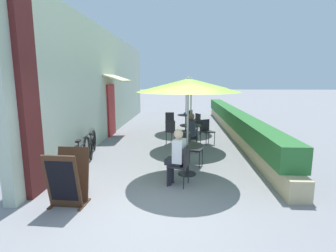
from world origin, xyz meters
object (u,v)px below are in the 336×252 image
object	(u,v)px
patio_umbrella_mid	(191,84)
cafe_chair_far_back	(192,118)
cafe_chair_near_right	(182,163)
cafe_chair_mid_back	(206,130)
cafe_chair_near_left	(192,147)
seated_patron_near_right	(177,155)
seated_patron_mid_right	(190,131)
coffee_cup_mid	(191,124)
patio_table_mid	(191,131)
patio_umbrella_far	(186,83)
coffee_cup_far	(185,113)
menu_board	(68,178)
coffee_cup_near	(184,143)
cafe_chair_far_right	(196,122)
patio_umbrella_near	(188,85)
patio_table_near	(187,153)
cafe_chair_mid_left	(172,130)
patio_table_far	(186,120)
cafe_chair_far_left	(170,120)
bicycle_leaning	(82,152)
bicycle_second	(92,144)
cafe_chair_mid_right	(193,136)

from	to	relation	value
patio_umbrella_mid	cafe_chair_far_back	distance (m)	3.74
cafe_chair_near_right	cafe_chair_mid_back	distance (m)	3.99
cafe_chair_near_left	seated_patron_near_right	xyz separation A→B (m)	(-0.38, -1.38, 0.17)
seated_patron_mid_right	coffee_cup_mid	xyz separation A→B (m)	(0.06, 0.78, 0.10)
patio_table_mid	seated_patron_mid_right	distance (m)	0.73
patio_umbrella_far	coffee_cup_far	xyz separation A→B (m)	(-0.06, 0.10, -1.37)
coffee_cup_mid	menu_board	size ratio (longest dim) A/B	0.09
cafe_chair_near_left	coffee_cup_far	distance (m)	4.88
patio_umbrella_far	coffee_cup_far	distance (m)	1.37
seated_patron_near_right	coffee_cup_near	xyz separation A→B (m)	(0.15, 0.66, 0.10)
seated_patron_mid_right	cafe_chair_far_right	bearing A→B (deg)	-6.04
patio_umbrella_near	patio_table_mid	distance (m)	3.21
patio_table_near	cafe_chair_far_back	bearing A→B (deg)	86.81
patio_umbrella_near	cafe_chair_mid_left	world-z (taller)	patio_umbrella_near
patio_umbrella_mid	cafe_chair_mid_back	bearing A→B (deg)	35.69
cafe_chair_mid_left	cafe_chair_far_back	distance (m)	3.17
cafe_chair_far_right	menu_board	distance (m)	7.10
cafe_chair_near_right	cafe_chair_far_right	xyz separation A→B (m)	(0.58, 5.59, 0.00)
cafe_chair_near_right	cafe_chair_far_back	xyz separation A→B (m)	(0.48, 6.82, 0.00)
patio_umbrella_mid	cafe_chair_far_back	xyz separation A→B (m)	(0.18, 3.35, -1.64)
cafe_chair_near_right	patio_table_far	world-z (taller)	cafe_chair_near_right
patio_table_mid	cafe_chair_far_back	size ratio (longest dim) A/B	0.86
cafe_chair_mid_back	cafe_chair_far_left	distance (m)	2.65
patio_umbrella_near	bicycle_leaning	xyz separation A→B (m)	(-2.88, 0.67, -1.82)
coffee_cup_near	patio_umbrella_near	bearing A→B (deg)	4.79
cafe_chair_mid_back	patio_table_far	xyz separation A→B (m)	(-0.71, 2.29, 0.01)
cafe_chair_far_right	patio_umbrella_far	bearing A→B (deg)	6.12
seated_patron_near_right	menu_board	world-z (taller)	seated_patron_near_right
coffee_cup_far	menu_board	size ratio (longest dim) A/B	0.09
seated_patron_near_right	patio_umbrella_mid	xyz separation A→B (m)	(0.41, 3.44, 1.47)
bicycle_leaning	patio_table_near	bearing A→B (deg)	-19.94
cafe_chair_mid_left	patio_table_near	bearing A→B (deg)	-50.47
patio_table_mid	cafe_chair_far_left	bearing A→B (deg)	107.69
menu_board	bicycle_second	bearing A→B (deg)	104.62
patio_table_mid	coffee_cup_far	size ratio (longest dim) A/B	8.30
cafe_chair_near_left	seated_patron_mid_right	size ratio (longest dim) A/B	0.70
cafe_chair_near_right	cafe_chair_far_back	distance (m)	6.84
patio_umbrella_near	seated_patron_near_right	size ratio (longest dim) A/B	1.92
cafe_chair_mid_right	bicycle_leaning	world-z (taller)	cafe_chair_mid_right
seated_patron_mid_right	cafe_chair_mid_back	distance (m)	1.30
bicycle_second	menu_board	bearing A→B (deg)	-91.60
cafe_chair_mid_back	patio_umbrella_far	world-z (taller)	patio_umbrella_far
patio_table_mid	cafe_chair_far_left	size ratio (longest dim) A/B	0.86
cafe_chair_far_back	coffee_cup_far	size ratio (longest dim) A/B	9.67
patio_umbrella_near	patio_table_far	size ratio (longest dim) A/B	3.22
patio_table_near	cafe_chair_mid_left	size ratio (longest dim) A/B	0.86
seated_patron_mid_right	patio_table_far	distance (m)	3.42
coffee_cup_near	cafe_chair_far_back	size ratio (longest dim) A/B	0.10
patio_table_near	menu_board	distance (m)	2.79
cafe_chair_near_left	coffee_cup_mid	distance (m)	2.14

